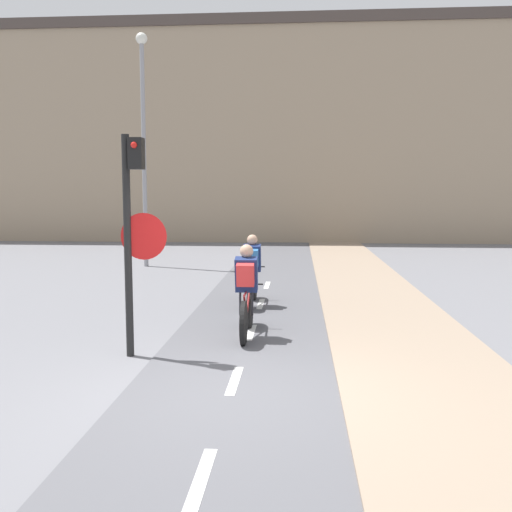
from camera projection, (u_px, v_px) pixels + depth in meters
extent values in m
plane|color=slate|center=(230.00, 396.00, 6.69)|extent=(120.00, 120.00, 0.00)
cube|color=#56565B|center=(230.00, 395.00, 6.69)|extent=(2.57, 60.00, 0.02)
cube|color=white|center=(201.00, 479.00, 4.71)|extent=(0.12, 1.10, 0.00)
cube|color=white|center=(235.00, 380.00, 7.19)|extent=(0.12, 1.10, 0.00)
cube|color=white|center=(251.00, 332.00, 9.67)|extent=(0.12, 1.10, 0.00)
cube|color=white|center=(261.00, 304.00, 12.14)|extent=(0.12, 1.10, 0.00)
cube|color=white|center=(267.00, 285.00, 14.62)|extent=(0.12, 1.10, 0.00)
cube|color=gray|center=(446.00, 400.00, 6.51)|extent=(2.40, 60.00, 0.05)
cube|color=gray|center=(284.00, 140.00, 29.19)|extent=(60.00, 5.00, 10.13)
cube|color=#473D38|center=(284.00, 33.00, 28.60)|extent=(60.00, 5.20, 0.50)
cylinder|color=black|center=(128.00, 247.00, 8.17)|extent=(0.11, 0.11, 3.20)
cube|color=black|center=(136.00, 154.00, 8.01)|extent=(0.20, 0.20, 0.44)
sphere|color=red|center=(134.00, 145.00, 7.89)|extent=(0.09, 0.09, 0.09)
cone|color=red|center=(144.00, 236.00, 8.13)|extent=(0.67, 0.01, 0.67)
cone|color=silver|center=(144.00, 236.00, 8.13)|extent=(0.60, 0.02, 0.60)
cylinder|color=gray|center=(144.00, 157.00, 18.17)|extent=(0.14, 0.14, 7.06)
sphere|color=silver|center=(142.00, 39.00, 17.77)|extent=(0.36, 0.36, 0.36)
cylinder|color=black|center=(244.00, 323.00, 8.89)|extent=(0.07, 0.70, 0.70)
cylinder|color=black|center=(250.00, 309.00, 10.02)|extent=(0.07, 0.70, 0.70)
cylinder|color=maroon|center=(248.00, 302.00, 9.65)|extent=(0.04, 0.73, 0.44)
cylinder|color=maroon|center=(245.00, 307.00, 9.12)|extent=(0.04, 0.38, 0.46)
cylinder|color=maroon|center=(247.00, 291.00, 9.45)|extent=(0.04, 1.07, 0.07)
cylinder|color=maroon|center=(245.00, 321.00, 9.11)|extent=(0.04, 0.44, 0.05)
cylinder|color=black|center=(250.00, 284.00, 9.98)|extent=(0.46, 0.03, 0.03)
cube|color=navy|center=(246.00, 274.00, 9.29)|extent=(0.36, 0.31, 0.59)
sphere|color=tan|center=(247.00, 251.00, 9.29)|extent=(0.22, 0.22, 0.22)
cylinder|color=#232328|center=(240.00, 302.00, 9.31)|extent=(0.04, 0.07, 0.44)
cylinder|color=#232328|center=(252.00, 302.00, 9.30)|extent=(0.04, 0.07, 0.44)
cube|color=red|center=(245.00, 275.00, 9.11)|extent=(0.28, 0.23, 0.39)
cylinder|color=black|center=(250.00, 294.00, 11.55)|extent=(0.07, 0.67, 0.67)
cylinder|color=black|center=(254.00, 285.00, 12.63)|extent=(0.07, 0.67, 0.67)
cylinder|color=maroon|center=(253.00, 280.00, 12.27)|extent=(0.04, 0.69, 0.42)
cylinder|color=maroon|center=(251.00, 283.00, 11.77)|extent=(0.04, 0.36, 0.44)
cylinder|color=maroon|center=(253.00, 271.00, 12.08)|extent=(0.04, 1.01, 0.07)
cylinder|color=maroon|center=(251.00, 293.00, 11.75)|extent=(0.04, 0.42, 0.05)
cylinder|color=black|center=(254.00, 267.00, 12.58)|extent=(0.46, 0.03, 0.03)
cube|color=navy|center=(252.00, 258.00, 11.93)|extent=(0.36, 0.31, 0.59)
sphere|color=tan|center=(252.00, 240.00, 11.93)|extent=(0.22, 0.22, 0.22)
cylinder|color=#232328|center=(247.00, 279.00, 11.95)|extent=(0.04, 0.07, 0.42)
cylinder|color=#232328|center=(257.00, 279.00, 11.94)|extent=(0.04, 0.07, 0.42)
cube|color=#3370B2|center=(251.00, 258.00, 11.75)|extent=(0.28, 0.23, 0.39)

